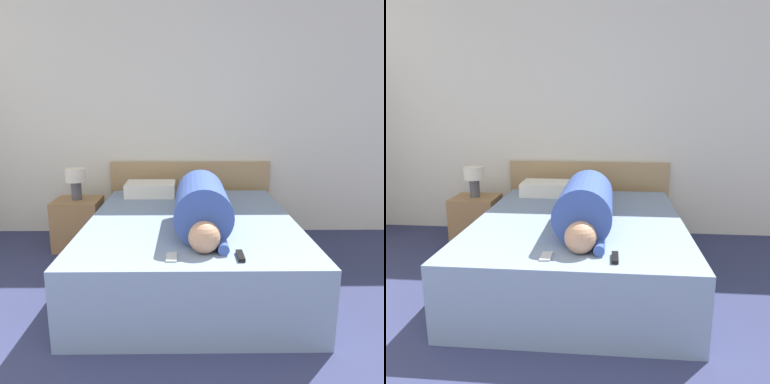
% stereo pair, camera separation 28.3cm
% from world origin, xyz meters
% --- Properties ---
extents(wall_back, '(6.22, 0.06, 2.60)m').
position_xyz_m(wall_back, '(0.00, 3.98, 1.30)').
color(wall_back, silver).
rests_on(wall_back, ground_plane).
extents(bed, '(1.63, 2.03, 0.51)m').
position_xyz_m(bed, '(0.00, 2.76, 0.26)').
color(bed, '#7589A8').
rests_on(bed, ground_plane).
extents(headboard, '(1.75, 0.04, 0.80)m').
position_xyz_m(headboard, '(0.00, 3.91, 0.40)').
color(headboard, tan).
rests_on(headboard, ground_plane).
extents(nightstand, '(0.45, 0.40, 0.50)m').
position_xyz_m(nightstand, '(-1.13, 3.45, 0.25)').
color(nightstand, olive).
rests_on(nightstand, ground_plane).
extents(table_lamp, '(0.20, 0.20, 0.31)m').
position_xyz_m(table_lamp, '(-1.13, 3.45, 0.70)').
color(table_lamp, '#4C4C51').
rests_on(table_lamp, nightstand).
extents(person_lying, '(0.38, 1.81, 0.38)m').
position_xyz_m(person_lying, '(0.07, 2.64, 0.68)').
color(person_lying, tan).
rests_on(person_lying, bed).
extents(pillow_near_headboard, '(0.49, 0.35, 0.13)m').
position_xyz_m(pillow_near_headboard, '(-0.41, 3.55, 0.58)').
color(pillow_near_headboard, silver).
rests_on(pillow_near_headboard, bed).
extents(tv_remote, '(0.04, 0.15, 0.02)m').
position_xyz_m(tv_remote, '(0.28, 1.93, 0.52)').
color(tv_remote, black).
rests_on(tv_remote, bed).
extents(cell_phone, '(0.06, 0.13, 0.01)m').
position_xyz_m(cell_phone, '(-0.13, 1.93, 0.52)').
color(cell_phone, '#B2B7BC').
rests_on(cell_phone, bed).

